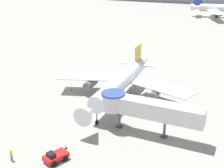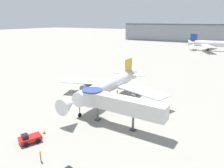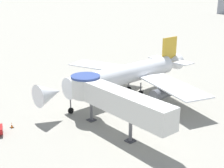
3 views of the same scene
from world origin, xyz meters
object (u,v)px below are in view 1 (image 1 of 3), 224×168
traffic_cone_near_nose (66,147)px  traffic_cone_apron_front (47,160)px  jet_bridge (143,107)px  ground_crew_wing_walker (11,154)px  background_jet_blue_tail (222,8)px  pushback_tug_red (55,156)px  traffic_cone_port_wing (71,89)px  main_airplane (121,83)px

traffic_cone_near_nose → traffic_cone_apron_front: (-0.83, -3.98, -0.02)m
jet_bridge → ground_crew_wing_walker: (-15.36, -14.90, -3.61)m
jet_bridge → background_jet_blue_tail: 123.90m
background_jet_blue_tail → ground_crew_wing_walker: bearing=167.8°
pushback_tug_red → traffic_cone_apron_front: pushback_tug_red is taller
traffic_cone_port_wing → traffic_cone_near_nose: bearing=-63.1°
traffic_cone_port_wing → traffic_cone_near_nose: (10.57, -20.87, 0.03)m
main_airplane → traffic_cone_port_wing: bearing=178.4°
ground_crew_wing_walker → background_jet_blue_tail: size_ratio=0.05×
traffic_cone_near_nose → traffic_cone_apron_front: bearing=-101.8°
traffic_cone_apron_front → background_jet_blue_tail: background_jet_blue_tail is taller
traffic_cone_port_wing → main_airplane: bearing=-2.5°
main_airplane → pushback_tug_red: bearing=-92.3°
jet_bridge → traffic_cone_port_wing: jet_bridge is taller
traffic_cone_near_nose → background_jet_blue_tail: background_jet_blue_tail is taller
main_airplane → jet_bridge: (8.08, -11.12, 0.83)m
main_airplane → pushback_tug_red: main_airplane is taller
main_airplane → background_jet_blue_tail: background_jet_blue_tail is taller
traffic_cone_port_wing → traffic_cone_near_nose: traffic_cone_near_nose is taller
ground_crew_wing_walker → traffic_cone_apron_front: bearing=138.1°
main_airplane → traffic_cone_port_wing: size_ratio=46.08×
pushback_tug_red → ground_crew_wing_walker: bearing=-134.3°
jet_bridge → traffic_cone_apron_front: bearing=-125.4°
traffic_cone_near_nose → traffic_cone_apron_front: size_ratio=1.06×
jet_bridge → traffic_cone_apron_front: (-10.39, -13.21, -4.33)m
jet_bridge → traffic_cone_apron_front: jet_bridge is taller
background_jet_blue_tail → pushback_tug_red: bearing=170.2°
pushback_tug_red → traffic_cone_near_nose: 3.39m
main_airplane → traffic_cone_near_nose: (-1.48, -20.35, -3.48)m
traffic_cone_apron_front → traffic_cone_near_nose: bearing=78.2°
main_airplane → ground_crew_wing_walker: main_airplane is taller
main_airplane → background_jet_blue_tail: bearing=84.5°
traffic_cone_near_nose → pushback_tug_red: bearing=-86.6°
pushback_tug_red → background_jet_blue_tail: 137.15m
background_jet_blue_tail → main_airplane: bearing=169.6°
ground_crew_wing_walker → pushback_tug_red: bearing=140.4°
main_airplane → pushback_tug_red: 23.94m
traffic_cone_near_nose → ground_crew_wing_walker: ground_crew_wing_walker is taller
traffic_cone_port_wing → pushback_tug_red: bearing=-66.0°
ground_crew_wing_walker → traffic_cone_near_nose: bearing=163.6°
main_airplane → traffic_cone_port_wing: main_airplane is taller
traffic_cone_near_nose → background_jet_blue_tail: size_ratio=0.02×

